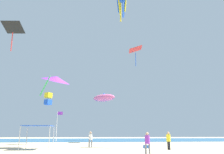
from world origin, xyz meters
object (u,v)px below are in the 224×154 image
object	(u,v)px
person_central	(147,141)
kite_delta_purple	(56,79)
kite_box_yellow	(48,99)
canopy_tent	(38,127)
person_near_tent	(91,138)
kite_diamond_black	(13,29)
cooler_box	(146,147)
kite_diamond_red	(135,50)
banner_flag	(57,126)
person_leftmost	(168,139)
kite_inflatable_pink	(104,98)

from	to	relation	value
person_central	kite_delta_purple	distance (m)	13.30
kite_box_yellow	canopy_tent	bearing A→B (deg)	137.94
person_near_tent	kite_diamond_black	distance (m)	17.46
cooler_box	kite_diamond_red	size ratio (longest dim) A/B	0.16
banner_flag	kite_diamond_red	size ratio (longest dim) A/B	1.09
canopy_tent	person_leftmost	distance (m)	12.69
person_central	kite_diamond_red	size ratio (longest dim) A/B	0.46
person_central	cooler_box	xyz separation A→B (m)	(1.35, 6.24, -0.78)
person_leftmost	kite_diamond_black	xyz separation A→B (m)	(-17.68, 7.38, 13.86)
person_leftmost	canopy_tent	bearing A→B (deg)	74.48
cooler_box	kite_diamond_black	world-z (taller)	kite_diamond_black
canopy_tent	cooler_box	size ratio (longest dim) A/B	4.83
person_leftmost	person_central	xyz separation A→B (m)	(-2.98, -3.84, -0.02)
person_near_tent	kite_diamond_red	world-z (taller)	kite_diamond_red
kite_diamond_red	cooler_box	bearing A→B (deg)	-0.74
kite_diamond_black	kite_delta_purple	size ratio (longest dim) A/B	0.79
cooler_box	kite_delta_purple	distance (m)	12.30
person_leftmost	cooler_box	world-z (taller)	person_leftmost
banner_flag	cooler_box	size ratio (longest dim) A/B	6.68
person_near_tent	person_leftmost	bearing A→B (deg)	-10.27
person_near_tent	kite_box_yellow	bearing A→B (deg)	137.97
person_leftmost	person_near_tent	bearing A→B (deg)	48.77
cooler_box	kite_diamond_red	xyz separation A→B (m)	(2.04, 14.26, 15.57)
canopy_tent	kite_delta_purple	bearing A→B (deg)	62.68
person_leftmost	kite_inflatable_pink	world-z (taller)	kite_inflatable_pink
kite_delta_purple	kite_box_yellow	world-z (taller)	kite_box_yellow
person_leftmost	banner_flag	distance (m)	11.76
person_near_tent	cooler_box	distance (m)	6.30
person_leftmost	cooler_box	distance (m)	3.01
kite_diamond_black	kite_diamond_red	bearing A→B (deg)	-147.74
person_leftmost	kite_inflatable_pink	xyz separation A→B (m)	(-4.70, 23.62, 7.20)
person_near_tent	person_leftmost	xyz separation A→B (m)	(7.30, -5.01, -0.02)
person_leftmost	cooler_box	xyz separation A→B (m)	(-1.63, 2.41, -0.80)
cooler_box	kite_inflatable_pink	distance (m)	22.88
person_central	kite_inflatable_pink	distance (m)	28.45
person_central	kite_box_yellow	size ratio (longest dim) A/B	0.70
kite_diamond_black	kite_box_yellow	world-z (taller)	kite_diamond_black
kite_delta_purple	person_central	bearing A→B (deg)	-87.54
canopy_tent	banner_flag	size ratio (longest dim) A/B	0.72
canopy_tent	kite_box_yellow	size ratio (longest dim) A/B	1.18
kite_delta_purple	kite_box_yellow	distance (m)	19.44
canopy_tent	kite_inflatable_pink	bearing A→B (deg)	70.25
banner_flag	kite_delta_purple	distance (m)	5.25
canopy_tent	kite_diamond_red	bearing A→B (deg)	48.81
person_near_tent	banner_flag	world-z (taller)	banner_flag
person_near_tent	kite_inflatable_pink	world-z (taller)	kite_inflatable_pink
person_leftmost	person_central	world-z (taller)	person_leftmost
cooler_box	banner_flag	bearing A→B (deg)	169.36
kite_inflatable_pink	kite_box_yellow	world-z (taller)	kite_inflatable_pink
person_near_tent	person_leftmost	distance (m)	8.85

